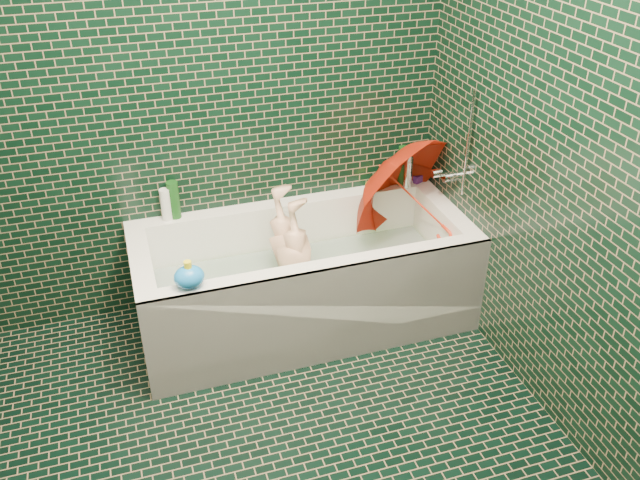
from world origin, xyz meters
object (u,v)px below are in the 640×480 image
object	(u,v)px
child	(298,273)
bathtub	(305,288)
rubber_duck	(374,184)
bath_toy	(189,277)
umbrella	(416,200)

from	to	relation	value
child	bathtub	bearing A→B (deg)	64.61
child	rubber_duck	size ratio (longest dim) A/B	8.03
bathtub	rubber_duck	size ratio (longest dim) A/B	14.90
child	bath_toy	distance (m)	0.72
umbrella	rubber_duck	world-z (taller)	umbrella
bathtub	bath_toy	world-z (taller)	bath_toy
bathtub	child	bearing A→B (deg)	162.17
bathtub	bath_toy	size ratio (longest dim) A/B	10.68
bath_toy	umbrella	bearing A→B (deg)	31.73
child	bath_toy	bearing A→B (deg)	-69.41
umbrella	rubber_duck	size ratio (longest dim) A/B	5.62
bathtub	rubber_duck	xyz separation A→B (m)	(0.50, 0.32, 0.38)
rubber_duck	bath_toy	distance (m)	1.27
bathtub	bath_toy	distance (m)	0.79
bathtub	child	world-z (taller)	bathtub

